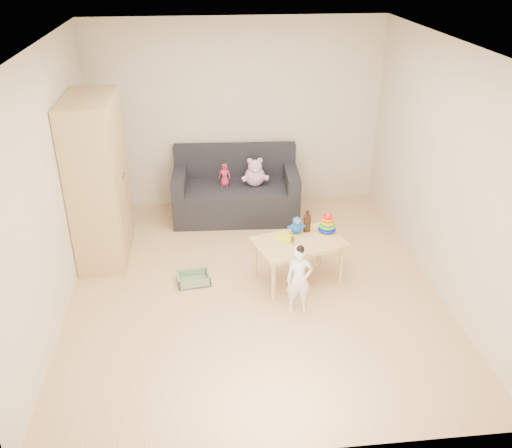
{
  "coord_description": "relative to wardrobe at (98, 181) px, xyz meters",
  "views": [
    {
      "loc": [
        -0.52,
        -5.03,
        3.44
      ],
      "look_at": [
        0.05,
        0.25,
        0.65
      ],
      "focal_mm": 38.0,
      "sensor_mm": 36.0,
      "label": 1
    }
  ],
  "objects": [
    {
      "name": "wooden_figure",
      "position": [
        2.14,
        -0.88,
        -0.42
      ],
      "size": [
        0.04,
        0.04,
        0.1
      ],
      "primitive_type": null,
      "rotation": [
        0.0,
        0.0,
        0.05
      ],
      "color": "brown",
      "rests_on": "play_table"
    },
    {
      "name": "ring_stacker",
      "position": [
        2.57,
        -0.68,
        -0.38
      ],
      "size": [
        0.21,
        0.21,
        0.23
      ],
      "color": "#FFFD0D",
      "rests_on": "play_table"
    },
    {
      "name": "blue_plush",
      "position": [
        2.23,
        -0.64,
        -0.37
      ],
      "size": [
        0.2,
        0.18,
        0.21
      ],
      "primitive_type": null,
      "rotation": [
        0.0,
        0.0,
        0.31
      ],
      "color": "blue",
      "rests_on": "play_table"
    },
    {
      "name": "sofa",
      "position": [
        1.65,
        0.85,
        -0.74
      ],
      "size": [
        1.73,
        0.93,
        0.48
      ],
      "primitive_type": "cube",
      "rotation": [
        0.0,
        0.0,
        -0.05
      ],
      "color": "black",
      "rests_on": "ground"
    },
    {
      "name": "doll",
      "position": [
        1.5,
        0.84,
        -0.34
      ],
      "size": [
        0.18,
        0.14,
        0.31
      ],
      "primitive_type": "imported",
      "rotation": [
        0.0,
        0.0,
        -0.19
      ],
      "color": "#C4244F",
      "rests_on": "sofa"
    },
    {
      "name": "storage_bin",
      "position": [
        1.05,
        -0.77,
        -0.92
      ],
      "size": [
        0.39,
        0.31,
        0.11
      ],
      "primitive_type": null,
      "rotation": [
        0.0,
        0.0,
        0.12
      ],
      "color": "gray",
      "rests_on": "ground"
    },
    {
      "name": "play_table",
      "position": [
        2.23,
        -0.83,
        -0.72
      ],
      "size": [
        1.1,
        0.87,
        0.5
      ],
      "primitive_type": "cube",
      "rotation": [
        0.0,
        0.0,
        0.3
      ],
      "color": "tan",
      "rests_on": "ground"
    },
    {
      "name": "yellow_book",
      "position": [
        2.08,
        -0.76,
        -0.46
      ],
      "size": [
        0.28,
        0.28,
        0.01
      ],
      "primitive_type": "cube",
      "rotation": [
        0.0,
        0.0,
        0.65
      ],
      "color": "#CBD616",
      "rests_on": "play_table"
    },
    {
      "name": "room",
      "position": [
        1.72,
        -0.9,
        0.33
      ],
      "size": [
        4.5,
        4.5,
        4.5
      ],
      "color": "tan",
      "rests_on": "ground"
    },
    {
      "name": "wardrobe",
      "position": [
        0.0,
        0.0,
        0.0
      ],
      "size": [
        0.54,
        1.08,
        1.95
      ],
      "primitive_type": "cube",
      "color": "tan",
      "rests_on": "ground"
    },
    {
      "name": "pink_bear",
      "position": [
        1.91,
        0.81,
        -0.33
      ],
      "size": [
        0.33,
        0.3,
        0.33
      ],
      "primitive_type": null,
      "rotation": [
        0.0,
        0.0,
        0.2
      ],
      "color": "#CB96B7",
      "rests_on": "sofa"
    },
    {
      "name": "brown_bottle",
      "position": [
        2.36,
        -0.61,
        -0.36
      ],
      "size": [
        0.09,
        0.09,
        0.25
      ],
      "color": "black",
      "rests_on": "play_table"
    },
    {
      "name": "toddler",
      "position": [
        2.13,
        -1.38,
        -0.61
      ],
      "size": [
        0.27,
        0.19,
        0.73
      ],
      "primitive_type": "imported",
      "rotation": [
        0.0,
        0.0,
        -0.03
      ],
      "color": "white",
      "rests_on": "ground"
    }
  ]
}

